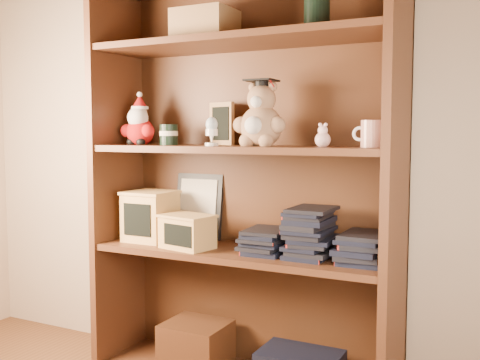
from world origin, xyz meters
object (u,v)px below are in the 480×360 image
(grad_teddy_bear, at_px, (261,120))
(teacher_mug, at_px, (371,134))
(bookcase, at_px, (245,190))
(treats_box, at_px, (150,216))

(grad_teddy_bear, relative_size, teacher_mug, 2.43)
(bookcase, height_order, teacher_mug, bookcase)
(grad_teddy_bear, bearing_deg, treats_box, 179.24)
(teacher_mug, distance_m, treats_box, 0.98)
(bookcase, relative_size, teacher_mug, 15.39)
(bookcase, relative_size, treats_box, 7.74)
(bookcase, height_order, treats_box, bookcase)
(teacher_mug, bearing_deg, bookcase, 174.23)
(treats_box, bearing_deg, teacher_mug, 0.06)
(bookcase, bearing_deg, grad_teddy_bear, -32.41)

